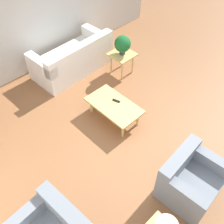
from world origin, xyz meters
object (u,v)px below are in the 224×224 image
sofa (73,59)px  side_table_plant (122,57)px  armchair (190,180)px  coffee_table (114,106)px  potted_plant (123,44)px

sofa → side_table_plant: (-0.87, -0.78, 0.14)m
sofa → armchair: sofa is taller
coffee_table → side_table_plant: (0.95, -1.20, 0.11)m
armchair → side_table_plant: bearing=59.6°
coffee_table → potted_plant: potted_plant is taller
sofa → armchair: (-3.80, 0.69, -0.00)m
coffee_table → side_table_plant: 1.53m
sofa → coffee_table: bearing=74.6°
armchair → side_table_plant: 3.27m
sofa → coffee_table: size_ratio=1.74×
sofa → side_table_plant: 1.18m
coffee_table → side_table_plant: side_table_plant is taller
sofa → armchair: size_ratio=2.03×
coffee_table → side_table_plant: size_ratio=2.08×
armchair → coffee_table: size_ratio=0.86×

